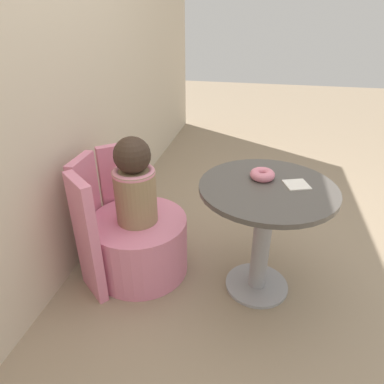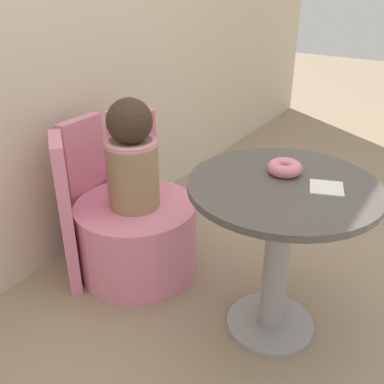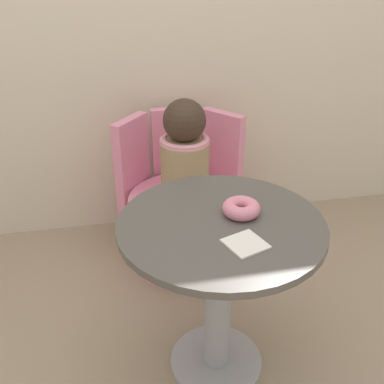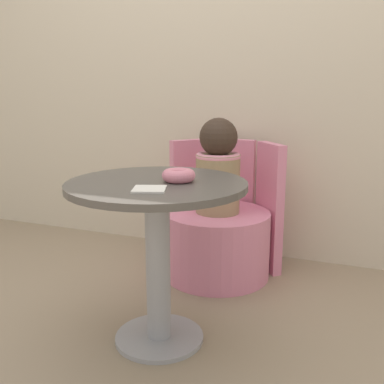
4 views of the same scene
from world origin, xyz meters
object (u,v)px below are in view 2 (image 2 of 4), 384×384
object	(u,v)px
round_table	(280,226)
tub_chair	(137,237)
child_figure	(132,157)
donut	(285,168)

from	to	relation	value
round_table	tub_chair	xyz separation A→B (m)	(0.01, 0.68, -0.29)
round_table	child_figure	xyz separation A→B (m)	(0.01, 0.68, 0.11)
round_table	tub_chair	size ratio (longest dim) A/B	1.22
tub_chair	donut	distance (m)	0.81
round_table	donut	world-z (taller)	donut
round_table	tub_chair	bearing A→B (deg)	89.22
donut	tub_chair	bearing A→B (deg)	95.69
round_table	child_figure	bearing A→B (deg)	89.22
round_table	tub_chair	distance (m)	0.74
round_table	child_figure	distance (m)	0.69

